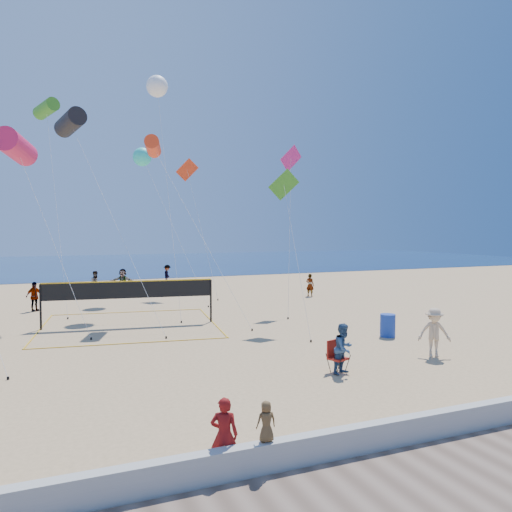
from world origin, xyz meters
name	(u,v)px	position (x,y,z in m)	size (l,w,h in m)	color
ground	(279,410)	(0.00, 0.00, 0.00)	(120.00, 120.00, 0.00)	tan
ocean	(91,264)	(0.00, 62.00, 0.01)	(140.00, 50.00, 0.03)	navy
seawall	(340,443)	(0.00, -3.00, 0.30)	(32.00, 0.30, 0.60)	#AFAFAB
boardwalk	(401,504)	(0.00, -5.00, 0.01)	(32.00, 3.60, 0.03)	#735D4E
woman	(224,435)	(-2.48, -2.70, 0.76)	(0.55, 0.36, 1.51)	maroon
toddler	(266,421)	(-1.69, -2.97, 1.01)	(0.40, 0.26, 0.82)	brown
bystander_a	(344,348)	(3.44, 2.21, 0.85)	(0.82, 0.64, 1.69)	navy
bystander_b	(434,332)	(7.83, 2.80, 0.93)	(1.20, 0.69, 1.85)	#CCAE88
far_person_0	(34,297)	(-6.43, 20.22, 0.87)	(1.02, 0.43, 1.74)	gray
far_person_1	(123,282)	(-0.54, 26.00, 0.97)	(1.79, 0.57, 1.93)	gray
far_person_2	(310,285)	(11.84, 19.76, 0.82)	(0.60, 0.39, 1.64)	gray
far_person_3	(96,284)	(-2.49, 25.37, 0.93)	(0.91, 0.71, 1.86)	gray
far_person_4	(167,275)	(3.95, 31.06, 0.89)	(1.15, 0.66, 1.77)	gray
camp_chair	(336,354)	(3.30, 2.48, 0.61)	(0.72, 0.83, 1.19)	maroon
trash_barrel	(388,325)	(8.44, 6.38, 0.51)	(0.68, 0.68, 1.02)	#18389E
volleyball_net	(129,295)	(-1.90, 13.53, 1.54)	(9.52, 9.40, 2.26)	black
kite_0	(16,147)	(-6.90, 14.20, 8.68)	(3.93, 4.85, 9.43)	#CF1D4F
kite_1	(70,123)	(-4.31, 18.49, 10.86)	(4.35, 10.07, 11.57)	black
kite_2	(153,147)	(-0.25, 15.48, 9.32)	(4.21, 6.62, 9.85)	red
kite_4	(285,192)	(5.44, 10.81, 6.73)	(1.61, 4.55, 7.90)	#3E8F23
kite_5	(291,166)	(8.11, 15.49, 8.69)	(2.83, 3.86, 10.02)	#D5287C
kite_6	(157,86)	(1.02, 20.41, 13.95)	(1.71, 8.09, 14.65)	white
kite_7	(142,157)	(0.63, 23.84, 9.93)	(3.64, 6.88, 10.59)	#31DAC6
kite_8	(46,109)	(-5.53, 24.80, 12.91)	(1.77, 9.41, 13.53)	#3E8F23
kite_9	(189,176)	(4.19, 24.64, 8.83)	(1.72, 4.94, 10.17)	red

